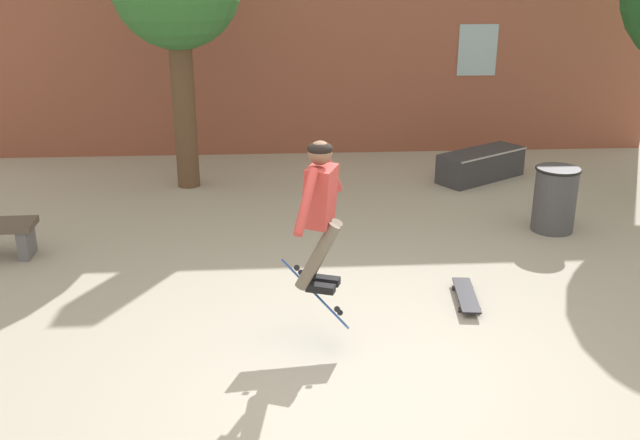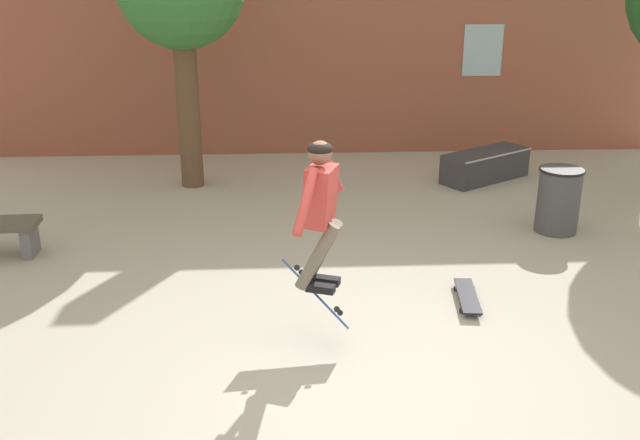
{
  "view_description": "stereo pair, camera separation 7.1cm",
  "coord_description": "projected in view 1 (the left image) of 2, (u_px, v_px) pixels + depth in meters",
  "views": [
    {
      "loc": [
        -0.62,
        -5.38,
        3.41
      ],
      "look_at": [
        -0.25,
        0.48,
        1.24
      ],
      "focal_mm": 40.0,
      "sensor_mm": 36.0,
      "label": 1
    },
    {
      "loc": [
        -0.55,
        -5.39,
        3.41
      ],
      "look_at": [
        -0.25,
        0.48,
        1.24
      ],
      "focal_mm": 40.0,
      "sensor_mm": 36.0,
      "label": 2
    }
  ],
  "objects": [
    {
      "name": "skater",
      "position": [
        320.0,
        203.0,
        6.21
      ],
      "size": [
        0.52,
        1.27,
        1.37
      ],
      "rotation": [
        0.0,
        0.0,
        -0.35
      ],
      "color": "#B23833"
    },
    {
      "name": "building_backdrop",
      "position": [
        310.0,
        34.0,
        12.63
      ],
      "size": [
        13.16,
        0.52,
        5.11
      ],
      "color": "#93513D",
      "rests_on": "ground_plane"
    },
    {
      "name": "skate_ledge",
      "position": [
        481.0,
        165.0,
        11.56
      ],
      "size": [
        1.59,
        1.3,
        0.48
      ],
      "rotation": [
        0.0,
        0.0,
        0.58
      ],
      "color": "#38383D",
      "rests_on": "ground_plane"
    },
    {
      "name": "skateboard_flipping",
      "position": [
        315.0,
        294.0,
        6.57
      ],
      "size": [
        0.62,
        0.64,
        0.59
      ],
      "rotation": [
        0.0,
        0.0,
        -0.71
      ],
      "color": "#2D519E"
    },
    {
      "name": "ground_plane",
      "position": [
        352.0,
        370.0,
        6.26
      ],
      "size": [
        40.0,
        40.0,
        0.0
      ],
      "primitive_type": "plane",
      "color": "#B2AD9E"
    },
    {
      "name": "trash_bin",
      "position": [
        555.0,
        198.0,
        9.32
      ],
      "size": [
        0.58,
        0.58,
        0.86
      ],
      "color": "#47474C",
      "rests_on": "ground_plane"
    },
    {
      "name": "skateboard_resting",
      "position": [
        466.0,
        295.0,
        7.49
      ],
      "size": [
        0.28,
        0.84,
        0.08
      ],
      "rotation": [
        0.0,
        0.0,
        1.46
      ],
      "color": "black",
      "rests_on": "ground_plane"
    }
  ]
}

